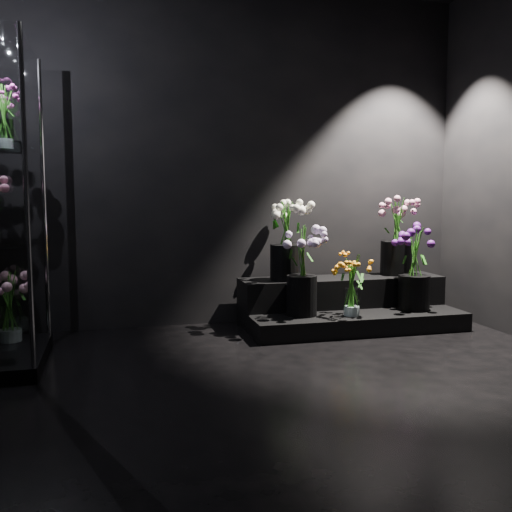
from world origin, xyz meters
name	(u,v)px	position (x,y,z in m)	size (l,w,h in m)	color
floor	(313,403)	(0.00, 0.00, 0.00)	(4.00, 4.00, 0.00)	black
wall_back	(232,157)	(0.00, 2.00, 1.40)	(4.00, 4.00, 0.00)	black
display_riser	(346,306)	(0.90, 1.65, 0.16)	(1.75, 0.78, 0.39)	black
bouquet_orange_bells	(352,285)	(0.81, 1.34, 0.39)	(0.27, 0.27, 0.47)	white
bouquet_lilac	(302,265)	(0.44, 1.45, 0.54)	(0.45, 0.45, 0.69)	black
bouquet_purple	(415,265)	(1.41, 1.45, 0.51)	(0.42, 0.42, 0.67)	black
bouquet_cream_roses	(286,235)	(0.39, 1.72, 0.76)	(0.42, 0.42, 0.66)	black
bouquet_pink_roses	(397,233)	(1.43, 1.80, 0.75)	(0.43, 0.43, 0.66)	black
bouquet_case_magenta	(4,117)	(-1.65, 1.32, 1.59)	(0.24, 0.24, 0.40)	white
bouquet_case_base_pink	(9,305)	(-1.68, 1.38, 0.35)	(0.42, 0.42, 0.48)	white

